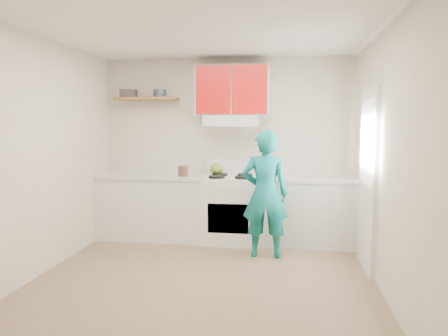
% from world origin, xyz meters
% --- Properties ---
extents(floor, '(3.80, 3.80, 0.00)m').
position_xyz_m(floor, '(0.00, 0.00, 0.00)').
color(floor, brown).
rests_on(floor, ground).
extents(ceiling, '(3.60, 3.80, 0.04)m').
position_xyz_m(ceiling, '(0.00, 0.00, 2.60)').
color(ceiling, white).
rests_on(ceiling, floor).
extents(back_wall, '(3.60, 0.04, 2.60)m').
position_xyz_m(back_wall, '(0.00, 1.90, 1.30)').
color(back_wall, beige).
rests_on(back_wall, floor).
extents(front_wall, '(3.60, 0.04, 2.60)m').
position_xyz_m(front_wall, '(0.00, -1.90, 1.30)').
color(front_wall, beige).
rests_on(front_wall, floor).
extents(left_wall, '(0.04, 3.80, 2.60)m').
position_xyz_m(left_wall, '(-1.80, 0.00, 1.30)').
color(left_wall, beige).
rests_on(left_wall, floor).
extents(right_wall, '(0.04, 3.80, 2.60)m').
position_xyz_m(right_wall, '(1.80, 0.00, 1.30)').
color(right_wall, beige).
rests_on(right_wall, floor).
extents(door, '(0.05, 0.85, 2.05)m').
position_xyz_m(door, '(1.78, 0.70, 1.02)').
color(door, white).
rests_on(door, floor).
extents(door_glass, '(0.01, 0.55, 0.95)m').
position_xyz_m(door_glass, '(1.75, 0.70, 1.45)').
color(door_glass, white).
rests_on(door_glass, door).
extents(counter_left, '(1.52, 0.60, 0.90)m').
position_xyz_m(counter_left, '(-1.04, 1.60, 0.45)').
color(counter_left, silver).
rests_on(counter_left, floor).
extents(counter_right, '(1.32, 0.60, 0.90)m').
position_xyz_m(counter_right, '(1.14, 1.60, 0.45)').
color(counter_right, silver).
rests_on(counter_right, floor).
extents(stove, '(0.76, 0.65, 0.92)m').
position_xyz_m(stove, '(0.10, 1.57, 0.46)').
color(stove, white).
rests_on(stove, floor).
extents(range_hood, '(0.76, 0.44, 0.15)m').
position_xyz_m(range_hood, '(0.10, 1.68, 1.70)').
color(range_hood, silver).
rests_on(range_hood, back_wall).
extents(upper_cabinets, '(1.02, 0.33, 0.70)m').
position_xyz_m(upper_cabinets, '(0.10, 1.73, 2.12)').
color(upper_cabinets, '#B2120F').
rests_on(upper_cabinets, back_wall).
extents(shelf, '(0.90, 0.30, 0.04)m').
position_xyz_m(shelf, '(-1.15, 1.75, 2.02)').
color(shelf, brown).
rests_on(shelf, back_wall).
extents(books, '(0.25, 0.19, 0.12)m').
position_xyz_m(books, '(-1.44, 1.77, 2.10)').
color(books, '#453C43').
rests_on(books, shelf).
extents(tin, '(0.21, 0.21, 0.11)m').
position_xyz_m(tin, '(-0.96, 1.72, 2.09)').
color(tin, '#333D4C').
rests_on(tin, shelf).
extents(kettle, '(0.26, 0.26, 0.17)m').
position_xyz_m(kettle, '(-0.15, 1.83, 1.01)').
color(kettle, olive).
rests_on(kettle, stove).
extents(crock, '(0.16, 0.16, 0.17)m').
position_xyz_m(crock, '(-0.58, 1.56, 0.98)').
color(crock, '#4E2E22').
rests_on(crock, counter_left).
extents(cutting_board, '(0.36, 0.30, 0.02)m').
position_xyz_m(cutting_board, '(0.97, 1.55, 0.91)').
color(cutting_board, olive).
rests_on(cutting_board, counter_right).
extents(silicone_mat, '(0.36, 0.32, 0.01)m').
position_xyz_m(silicone_mat, '(1.35, 1.66, 0.90)').
color(silicone_mat, red).
rests_on(silicone_mat, counter_right).
extents(person, '(0.58, 0.39, 1.58)m').
position_xyz_m(person, '(0.61, 0.96, 0.79)').
color(person, '#0C706F').
rests_on(person, floor).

